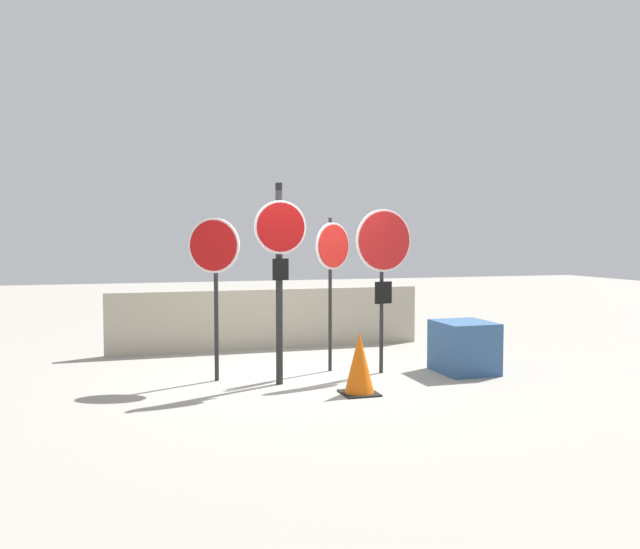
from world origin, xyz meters
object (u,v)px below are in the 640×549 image
traffic_cone_0 (359,363)px  storage_crate (464,347)px  stop_sign_2 (332,257)px  stop_sign_3 (384,251)px  stop_sign_1 (280,257)px  stop_sign_0 (214,259)px

traffic_cone_0 → storage_crate: size_ratio=0.92×
stop_sign_2 → storage_crate: (1.76, -0.59, -1.27)m
storage_crate → stop_sign_3: bearing=167.5°
stop_sign_3 → stop_sign_1: bearing=-179.4°
stop_sign_0 → stop_sign_3: size_ratio=0.94×
stop_sign_1 → stop_sign_2: 1.08m
stop_sign_2 → stop_sign_3: bearing=-57.3°
stop_sign_3 → storage_crate: (1.13, -0.25, -1.35)m
storage_crate → stop_sign_1: bearing=-179.9°
stop_sign_0 → stop_sign_1: (0.78, -0.43, 0.04)m
storage_crate → stop_sign_0: bearing=173.0°
stop_sign_3 → storage_crate: size_ratio=2.78×
stop_sign_3 → storage_crate: 1.78m
stop_sign_1 → stop_sign_2: stop_sign_1 is taller
stop_sign_2 → storage_crate: bearing=-47.6°
stop_sign_1 → traffic_cone_0: 1.69m
stop_sign_0 → stop_sign_1: bearing=3.4°
stop_sign_0 → traffic_cone_0: size_ratio=2.86×
stop_sign_0 → traffic_cone_0: stop_sign_0 is taller
traffic_cone_0 → storage_crate: bearing=22.1°
stop_sign_1 → stop_sign_3: bearing=7.1°
stop_sign_2 → traffic_cone_0: bearing=-122.6°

